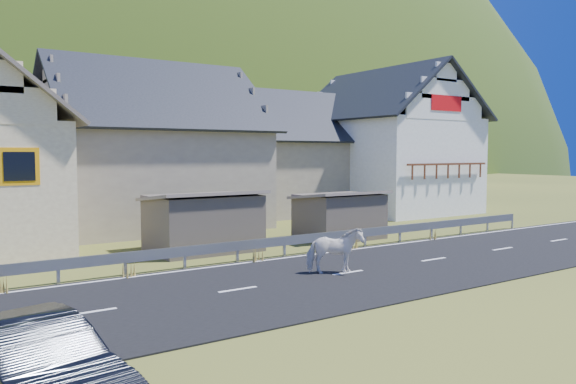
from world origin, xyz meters
TOP-DOWN VIEW (x-y plane):
  - ground at (0.00, 0.00)m, footprint 160.00×160.00m
  - road at (0.00, 0.00)m, footprint 60.00×7.00m
  - lane_markings at (0.00, 0.00)m, footprint 60.00×6.60m
  - guardrail at (-0.00, 3.68)m, footprint 28.10×0.09m
  - shed_left at (-2.00, 6.50)m, footprint 4.30×3.30m
  - shed_right at (4.50, 6.00)m, footprint 3.80×2.90m
  - house_stone_a at (-1.00, 15.00)m, footprint 10.80×9.80m
  - house_stone_b at (9.00, 17.00)m, footprint 9.80×8.80m
  - house_white at (15.00, 14.00)m, footprint 8.80×10.80m
  - horse at (-0.44, 0.14)m, footprint 1.45×1.92m
  - car at (-10.10, -4.88)m, footprint 2.43×4.53m

SIDE VIEW (x-z plane):
  - ground at x=0.00m, z-range 0.00..0.00m
  - road at x=0.00m, z-range 0.00..0.04m
  - lane_markings at x=0.00m, z-range 0.04..0.05m
  - guardrail at x=0.00m, z-range 0.19..0.94m
  - car at x=-10.10m, z-range 0.00..1.42m
  - horse at x=-0.44m, z-range 0.04..1.52m
  - shed_right at x=4.50m, z-range -0.10..2.10m
  - shed_left at x=-2.00m, z-range -0.10..2.30m
  - house_stone_b at x=9.00m, z-range 0.19..8.29m
  - house_stone_a at x=-1.00m, z-range 0.18..9.08m
  - house_white at x=15.00m, z-range 0.21..9.91m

